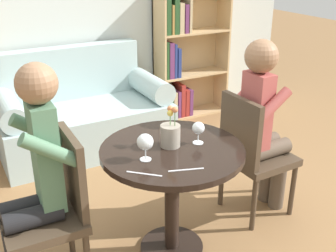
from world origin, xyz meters
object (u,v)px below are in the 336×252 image
bookshelf_right (182,56)px  chair_left (55,206)px  wine_glass_right (198,129)px  person_right (263,123)px  couch (83,116)px  chair_right (252,151)px  wine_glass_left (145,143)px  flower_vase (170,134)px  person_left (34,179)px

bookshelf_right → chair_left: size_ratio=1.57×
wine_glass_right → person_right: bearing=10.6°
couch → chair_right: 1.77m
bookshelf_right → chair_left: bearing=-135.2°
wine_glass_left → flower_vase: bearing=23.0°
couch → wine_glass_left: (-0.20, -1.77, 0.51)m
chair_right → wine_glass_left: (-0.87, -0.15, 0.33)m
person_left → person_right: 1.53m
chair_right → person_right: 0.21m
chair_right → wine_glass_right: bearing=100.1°
person_left → person_right: (1.53, 0.01, -0.00)m
couch → bookshelf_right: size_ratio=1.09×
person_right → couch: bearing=23.6°
couch → chair_left: size_ratio=1.72×
chair_left → chair_right: 1.36m
chair_left → flower_vase: bearing=86.7°
flower_vase → couch: bearing=90.2°
chair_left → wine_glass_right: bearing=84.4°
flower_vase → wine_glass_right: bearing=-16.1°
person_right → wine_glass_right: (-0.60, -0.11, 0.13)m
wine_glass_right → flower_vase: size_ratio=0.55×
chair_left → person_right: 1.46m
chair_left → wine_glass_left: 0.60m
wine_glass_left → flower_vase: (0.20, 0.09, -0.03)m
chair_left → chair_right: bearing=91.5°
wine_glass_left → bookshelf_right: bearing=54.9°
chair_left → person_left: (-0.09, 0.00, 0.20)m
person_right → chair_right: bearing=91.2°
chair_right → person_left: person_left is taller
couch → wine_glass_left: 1.85m
wine_glass_left → flower_vase: size_ratio=0.62×
couch → flower_vase: bearing=-89.8°
wine_glass_right → flower_vase: flower_vase is taller
couch → chair_left: couch is taller
wine_glass_right → flower_vase: 0.17m
person_right → wine_glass_left: 0.98m
chair_right → flower_vase: flower_vase is taller
person_right → wine_glass_left: bearing=97.2°
chair_right → wine_glass_right: chair_right is taller
couch → bookshelf_right: (1.23, 0.27, 0.36)m
couch → chair_left: bearing=-112.6°
bookshelf_right → person_left: bearing=-136.5°
bookshelf_right → chair_right: size_ratio=1.57×
couch → bookshelf_right: bearing=12.2°
person_right → flower_vase: bearing=93.2°
bookshelf_right → chair_left: 2.70m
chair_right → wine_glass_left: size_ratio=5.91×
couch → wine_glass_right: bearing=-84.5°
chair_left → flower_vase: flower_vase is taller
person_right → flower_vase: person_right is taller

